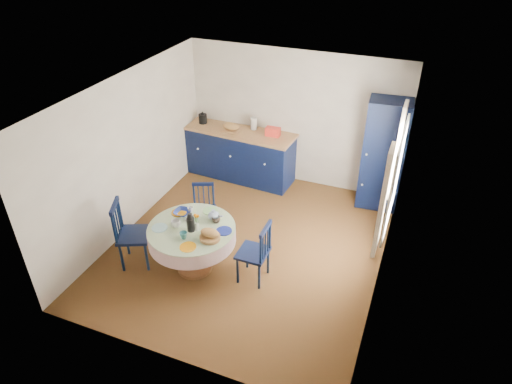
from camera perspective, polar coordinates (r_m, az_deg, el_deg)
floor at (r=7.21m, az=-1.05°, el=-6.77°), size 4.50×4.50×0.00m
ceiling at (r=5.95m, az=-1.29°, el=12.22°), size 4.50×4.50×0.00m
wall_back at (r=8.39m, az=4.83°, el=9.11°), size 4.00×0.02×2.50m
wall_left at (r=7.40m, az=-15.64°, el=4.65°), size 0.02×4.50×2.50m
wall_right at (r=6.12m, az=16.43°, el=-1.78°), size 0.02×4.50×2.50m
window at (r=6.23m, az=16.75°, el=1.84°), size 0.10×1.74×1.45m
kitchen_counter at (r=8.77m, az=-2.22°, el=4.89°), size 2.23×0.83×1.22m
pantry_cabinet at (r=7.97m, az=15.58°, el=4.47°), size 0.72×0.54×1.95m
dining_table at (r=6.48m, az=-7.92°, el=-5.32°), size 1.23×1.23×1.02m
chair_left at (r=6.83m, az=-15.41°, el=-5.01°), size 0.60×0.61×1.05m
chair_far at (r=7.32m, az=-6.54°, el=-2.14°), size 0.49×0.48×0.85m
chair_right at (r=6.34m, az=-0.04°, el=-7.52°), size 0.41×0.43×0.95m
mug_a at (r=6.43m, az=-9.98°, el=-3.91°), size 0.13×0.13×0.10m
mug_b at (r=6.21m, az=-9.04°, el=-5.38°), size 0.11×0.11×0.10m
mug_c at (r=6.44m, az=-5.01°, el=-3.47°), size 0.12×0.12×0.09m
mug_d at (r=6.70m, az=-8.18°, el=-2.19°), size 0.09×0.09×0.08m
cobalt_bowl at (r=6.68m, az=-9.18°, el=-2.55°), size 0.24×0.24×0.06m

